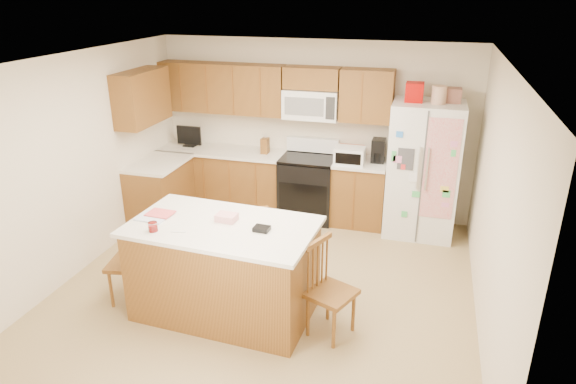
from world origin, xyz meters
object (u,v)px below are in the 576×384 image
(island, at_px, (224,269))
(windsor_chair_right, at_px, (329,292))
(windsor_chair_left, at_px, (130,262))
(windsor_chair_back, at_px, (251,242))
(stove, at_px, (308,187))
(refrigerator, at_px, (423,168))

(island, xyz_separation_m, windsor_chair_right, (1.09, -0.06, -0.04))
(windsor_chair_left, xyz_separation_m, windsor_chair_back, (1.06, 0.80, -0.01))
(stove, relative_size, windsor_chair_left, 1.19)
(stove, xyz_separation_m, island, (-0.26, -2.53, 0.03))
(island, bearing_deg, refrigerator, 53.40)
(windsor_chair_back, bearing_deg, refrigerator, 43.75)
(refrigerator, distance_m, windsor_chair_right, 2.67)
(windsor_chair_back, distance_m, windsor_chair_right, 1.33)
(windsor_chair_back, bearing_deg, island, -91.71)
(stove, height_order, windsor_chair_back, stove)
(island, relative_size, windsor_chair_right, 1.94)
(island, relative_size, windsor_chair_back, 2.01)
(windsor_chair_right, bearing_deg, windsor_chair_back, 143.53)
(refrigerator, relative_size, island, 1.09)
(windsor_chair_right, bearing_deg, refrigerator, 73.73)
(windsor_chair_back, bearing_deg, windsor_chair_right, -36.47)
(island, bearing_deg, windsor_chair_right, -3.08)
(windsor_chair_left, relative_size, windsor_chair_right, 0.98)
(windsor_chair_back, bearing_deg, stove, 82.40)
(stove, distance_m, refrigerator, 1.63)
(stove, relative_size, windsor_chair_right, 1.16)
(refrigerator, distance_m, island, 3.10)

